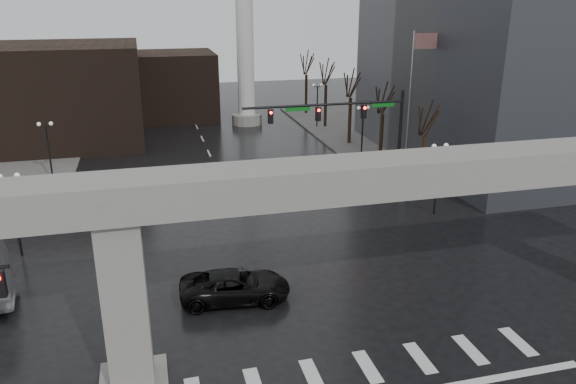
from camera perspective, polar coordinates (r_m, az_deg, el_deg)
ground at (r=24.79m, az=1.80°, el=-16.80°), size 160.00×160.00×0.00m
sidewalk_ne at (r=65.27m, az=15.14°, el=5.87°), size 28.00×36.00×0.15m
elevated_guideway at (r=21.82m, az=5.18°, el=-1.51°), size 48.00×2.60×8.70m
building_far_left at (r=62.48m, az=-22.17°, el=9.15°), size 16.00×14.00×10.00m
building_far_mid at (r=72.05m, az=-11.52°, el=10.57°), size 10.00×10.00×8.00m
smokestack at (r=66.22m, az=-4.47°, el=18.27°), size 3.60×3.60×30.00m
signal_mast_arm at (r=41.65m, az=6.63°, el=7.09°), size 12.12×0.43×8.00m
flagpole_assembly at (r=46.75m, az=12.65°, el=10.23°), size 2.06×0.12×12.00m
lamp_right_0 at (r=39.92m, az=15.01°, el=2.51°), size 1.22×0.32×5.11m
lamp_right_1 at (r=52.14m, az=7.60°, el=6.90°), size 1.22×0.32×5.11m
lamp_right_2 at (r=65.07m, az=3.00°, el=9.54°), size 1.22×0.32×5.11m
lamp_left_0 at (r=35.86m, az=-26.18°, el=-0.79°), size 1.22×0.32×5.11m
lamp_left_1 at (r=49.10m, az=-23.24°, el=4.70°), size 1.22×0.32×5.11m
lamp_left_2 at (r=62.67m, az=-21.54°, el=7.83°), size 1.22×0.32×5.11m
tree_right_0 at (r=43.96m, az=13.61°, el=3.23°), size 1.09×1.58×7.50m
tree_right_1 at (r=50.89m, az=9.48°, el=5.78°), size 1.09×1.61×7.67m
tree_right_2 at (r=58.10m, az=6.33°, el=7.68°), size 1.10×1.63×7.85m
tree_right_3 at (r=65.49m, az=3.86°, el=9.14°), size 1.11×1.66×8.02m
tree_right_4 at (r=73.01m, az=1.88°, el=10.29°), size 1.12×1.69×8.19m
pickup_truck at (r=28.78m, az=-5.40°, el=-9.50°), size 5.77×3.13×1.54m
far_car at (r=44.12m, az=-14.35°, el=0.31°), size 2.10×3.96×1.28m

